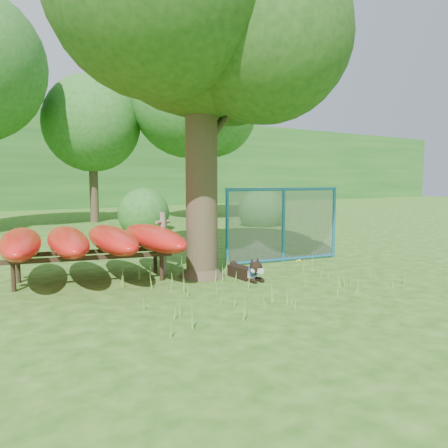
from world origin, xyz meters
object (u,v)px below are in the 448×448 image
kayak_rack (90,240)px  husky_dog (247,271)px  oak_tree (198,4)px  fence_section (284,225)px

kayak_rack → husky_dog: 2.84m
kayak_rack → husky_dog: kayak_rack is taller
oak_tree → fence_section: oak_tree is taller
oak_tree → fence_section: bearing=6.4°
fence_section → oak_tree: bearing=-163.6°
kayak_rack → fence_section: size_ratio=1.24×
kayak_rack → husky_dog: (2.39, -1.42, -0.58)m
husky_dog → oak_tree: bearing=130.5°
husky_dog → fence_section: fence_section is taller
oak_tree → husky_dog: size_ratio=7.35×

